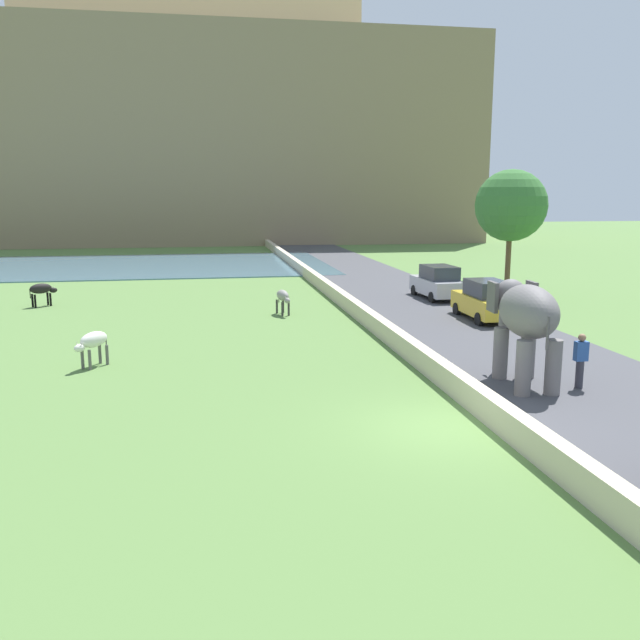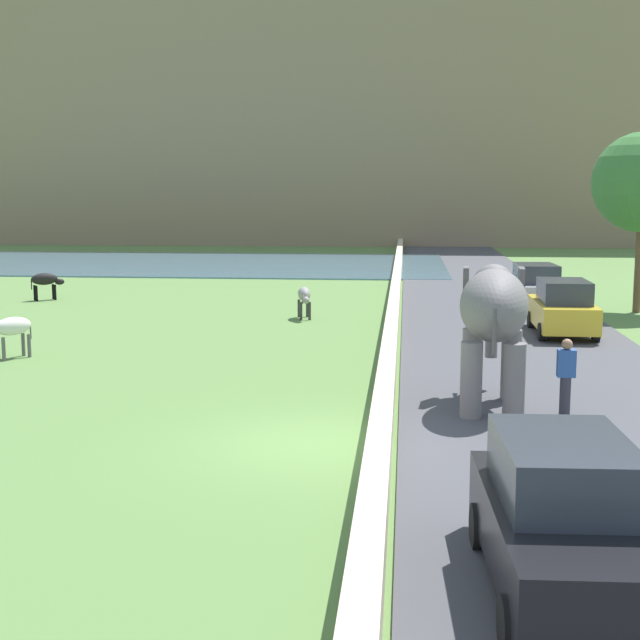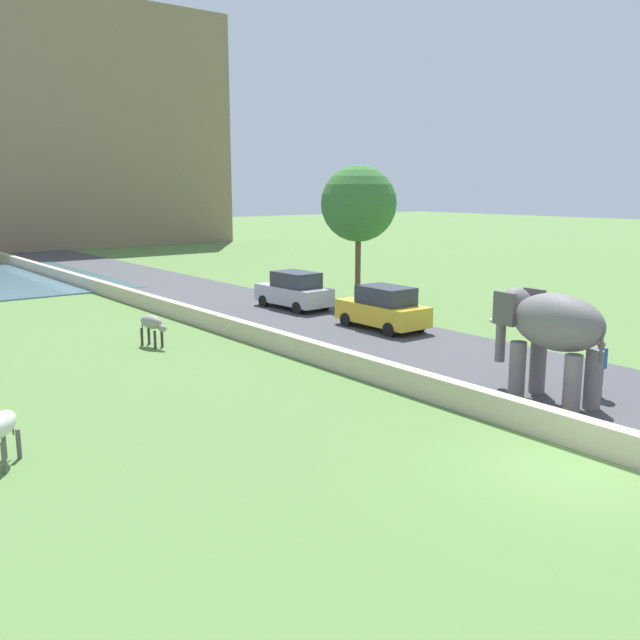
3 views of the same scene
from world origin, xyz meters
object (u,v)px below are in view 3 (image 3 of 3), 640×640
car_yellow (383,308)px  cow_white (1,428)px  elephant (550,328)px  person_beside_elephant (600,368)px  cow_grey (152,324)px  car_silver (294,291)px

car_yellow → cow_white: car_yellow is taller
elephant → person_beside_elephant: size_ratio=2.16×
person_beside_elephant → cow_white: (-14.01, 5.03, -0.04)m
elephant → cow_grey: elephant is taller
car_yellow → cow_grey: car_yellow is taller
cow_grey → cow_white: same height
cow_grey → cow_white: 10.98m
car_silver → person_beside_elephant: bearing=-96.0°
car_silver → cow_grey: (-8.59, -3.10, -0.06)m
car_silver → cow_white: size_ratio=3.07×
cow_grey → person_beside_elephant: bearing=-62.8°
person_beside_elephant → car_yellow: size_ratio=0.41×
elephant → cow_grey: 13.88m
elephant → car_silver: bearing=78.8°
person_beside_elephant → car_yellow: bearing=80.6°
car_yellow → cow_white: 16.61m
elephant → car_yellow: (3.13, 9.70, -1.14)m
car_silver → cow_white: car_silver is taller
elephant → car_yellow: elephant is taller
elephant → cow_white: elephant is taller
car_yellow → car_silver: size_ratio=0.99×
person_beside_elephant → car_silver: size_ratio=0.40×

